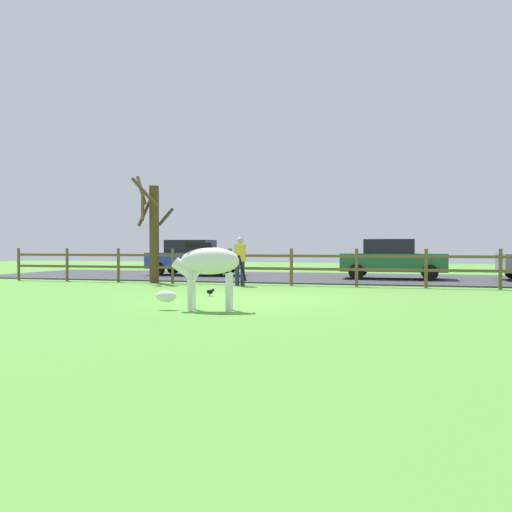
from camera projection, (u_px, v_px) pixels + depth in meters
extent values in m
plane|color=#549338|center=(254.00, 300.00, 13.46)|extent=(60.00, 60.00, 0.00)
cube|color=#38383D|center=(313.00, 278.00, 22.44)|extent=(28.00, 7.40, 0.05)
cylinder|color=brown|center=(19.00, 264.00, 21.17)|extent=(0.11, 0.11, 1.26)
cylinder|color=brown|center=(67.00, 265.00, 20.59)|extent=(0.11, 0.11, 1.26)
cylinder|color=brown|center=(118.00, 265.00, 20.02)|extent=(0.11, 0.11, 1.26)
cylinder|color=brown|center=(173.00, 266.00, 19.44)|extent=(0.11, 0.11, 1.26)
cylinder|color=brown|center=(230.00, 266.00, 18.87)|extent=(0.11, 0.11, 1.26)
cylinder|color=brown|center=(291.00, 267.00, 18.29)|extent=(0.11, 0.11, 1.26)
cylinder|color=brown|center=(357.00, 268.00, 17.72)|extent=(0.11, 0.11, 1.26)
cylinder|color=brown|center=(426.00, 268.00, 17.14)|extent=(0.11, 0.11, 1.26)
cylinder|color=brown|center=(500.00, 269.00, 16.57)|extent=(0.11, 0.11, 1.26)
cube|color=brown|center=(291.00, 269.00, 18.29)|extent=(21.88, 0.06, 0.09)
cube|color=brown|center=(291.00, 256.00, 18.29)|extent=(21.88, 0.06, 0.09)
cylinder|color=#513A23|center=(154.00, 234.00, 19.66)|extent=(0.35, 0.35, 3.54)
cylinder|color=#513A23|center=(143.00, 207.00, 19.57)|extent=(0.52, 0.88, 1.08)
cylinder|color=#513A23|center=(145.00, 192.00, 19.15)|extent=(1.17, 0.34, 1.12)
cylinder|color=#513A23|center=(141.00, 190.00, 19.42)|extent=(0.79, 0.85, 1.13)
cylinder|color=#513A23|center=(166.00, 217.00, 19.95)|extent=(0.90, 0.69, 0.63)
cylinder|color=#513A23|center=(145.00, 212.00, 19.80)|extent=(0.23, 0.89, 1.12)
ellipsoid|color=white|center=(210.00, 261.00, 11.17)|extent=(1.29, 0.64, 0.56)
cylinder|color=white|center=(190.00, 292.00, 11.09)|extent=(0.11, 0.11, 0.78)
cylinder|color=white|center=(193.00, 291.00, 11.37)|extent=(0.11, 0.11, 0.78)
cylinder|color=white|center=(228.00, 292.00, 10.99)|extent=(0.11, 0.11, 0.78)
cylinder|color=white|center=(230.00, 291.00, 11.26)|extent=(0.11, 0.11, 0.78)
cylinder|color=white|center=(186.00, 270.00, 11.24)|extent=(0.62, 0.32, 0.51)
ellipsoid|color=white|center=(166.00, 296.00, 11.30)|extent=(0.46, 0.26, 0.24)
cube|color=black|center=(198.00, 245.00, 11.19)|extent=(0.56, 0.12, 0.12)
cylinder|color=black|center=(242.00, 268.00, 11.08)|extent=(0.20, 0.08, 0.54)
cylinder|color=black|center=(210.00, 295.00, 14.38)|extent=(0.01, 0.01, 0.06)
cylinder|color=black|center=(210.00, 295.00, 14.34)|extent=(0.01, 0.01, 0.06)
ellipsoid|color=black|center=(210.00, 292.00, 14.36)|extent=(0.18, 0.10, 0.12)
sphere|color=black|center=(213.00, 290.00, 14.34)|extent=(0.07, 0.07, 0.07)
cube|color=#2D4CAD|center=(194.00, 261.00, 23.82)|extent=(4.03, 1.76, 0.70)
cube|color=black|center=(191.00, 246.00, 23.85)|extent=(1.92, 1.59, 0.56)
cylinder|color=black|center=(229.00, 268.00, 24.32)|extent=(0.60, 0.19, 0.60)
cylinder|color=black|center=(217.00, 270.00, 22.67)|extent=(0.60, 0.19, 0.60)
cylinder|color=black|center=(173.00, 267.00, 24.99)|extent=(0.60, 0.19, 0.60)
cylinder|color=black|center=(158.00, 269.00, 23.34)|extent=(0.60, 0.19, 0.60)
cube|color=#236B38|center=(393.00, 262.00, 21.17)|extent=(4.00, 1.71, 0.70)
cube|color=black|center=(389.00, 246.00, 21.20)|extent=(1.90, 1.57, 0.56)
cylinder|color=black|center=(428.00, 271.00, 21.64)|extent=(0.60, 0.18, 0.60)
cylinder|color=black|center=(430.00, 273.00, 20.00)|extent=(0.60, 0.18, 0.60)
cylinder|color=black|center=(360.00, 270.00, 22.36)|extent=(0.60, 0.18, 0.60)
cylinder|color=black|center=(356.00, 272.00, 20.72)|extent=(0.60, 0.18, 0.60)
cylinder|color=#232847|center=(237.00, 274.00, 18.09)|extent=(0.14, 0.14, 0.82)
cylinder|color=#232847|center=(243.00, 274.00, 18.07)|extent=(0.14, 0.14, 0.82)
cube|color=gold|center=(240.00, 253.00, 18.06)|extent=(0.39, 0.27, 0.58)
sphere|color=tan|center=(240.00, 240.00, 18.06)|extent=(0.22, 0.22, 0.22)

